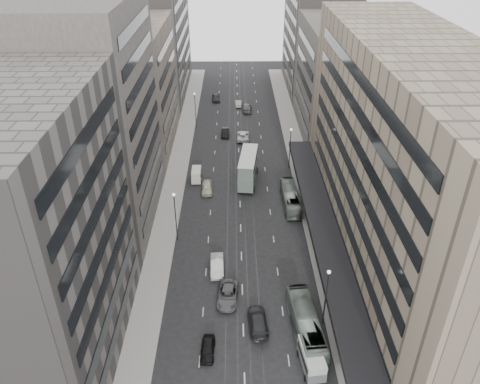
{
  "coord_description": "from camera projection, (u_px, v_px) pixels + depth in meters",
  "views": [
    {
      "loc": [
        -0.93,
        -45.38,
        43.27
      ],
      "look_at": [
        -0.1,
        16.17,
        5.96
      ],
      "focal_mm": 35.0,
      "sensor_mm": 36.0,
      "label": 1
    }
  ],
  "objects": [
    {
      "name": "sedan_9",
      "position": [
        238.0,
        103.0,
        119.65
      ],
      "size": [
        1.56,
        4.27,
        1.4
      ],
      "primitive_type": "imported",
      "rotation": [
        0.0,
        0.0,
        3.16
      ],
      "color": "#9E9383",
      "rests_on": "ground"
    },
    {
      "name": "lamp_right_near",
      "position": [
        327.0,
        291.0,
        54.38
      ],
      "size": [
        0.44,
        0.44,
        8.32
      ],
      "color": "#262628",
      "rests_on": "ground"
    },
    {
      "name": "sedan_1",
      "position": [
        217.0,
        266.0,
        64.97
      ],
      "size": [
        1.95,
        5.12,
        1.67
      ],
      "primitive_type": "imported",
      "rotation": [
        0.0,
        0.0,
        0.04
      ],
      "color": "silver",
      "rests_on": "ground"
    },
    {
      "name": "building_right_far",
      "position": [
        318.0,
        38.0,
        124.35
      ],
      "size": [
        15.0,
        32.0,
        28.0
      ],
      "primitive_type": "cube",
      "color": "#5D5954",
      "rests_on": "ground"
    },
    {
      "name": "lamp_left_far",
      "position": [
        195.0,
        106.0,
        105.46
      ],
      "size": [
        0.44,
        0.44,
        8.32
      ],
      "color": "#262628",
      "rests_on": "ground"
    },
    {
      "name": "building_left_c",
      "position": [
        132.0,
        88.0,
        93.85
      ],
      "size": [
        15.0,
        28.0,
        25.0
      ],
      "primitive_type": "cube",
      "color": "#77685D",
      "rests_on": "ground"
    },
    {
      "name": "double_decker",
      "position": [
        248.0,
        168.0,
        85.12
      ],
      "size": [
        4.07,
        10.25,
        5.46
      ],
      "rotation": [
        0.0,
        0.0,
        -0.12
      ],
      "color": "slate",
      "rests_on": "ground"
    },
    {
      "name": "lamp_left_near",
      "position": [
        175.0,
        212.0,
        68.69
      ],
      "size": [
        0.44,
        0.44,
        8.32
      ],
      "color": "#262628",
      "rests_on": "ground"
    },
    {
      "name": "sidewalk_right",
      "position": [
        299.0,
        161.0,
        93.41
      ],
      "size": [
        4.0,
        125.0,
        0.15
      ],
      "primitive_type": "cube",
      "color": "gray",
      "rests_on": "ground"
    },
    {
      "name": "sedan_3",
      "position": [
        258.0,
        321.0,
        56.26
      ],
      "size": [
        2.66,
        5.79,
        1.64
      ],
      "primitive_type": "imported",
      "rotation": [
        0.0,
        0.0,
        3.21
      ],
      "color": "#232426",
      "rests_on": "ground"
    },
    {
      "name": "bus_far",
      "position": [
        290.0,
        198.0,
        79.04
      ],
      "size": [
        2.66,
        10.49,
        2.91
      ],
      "primitive_type": "imported",
      "rotation": [
        0.0,
        0.0,
        3.16
      ],
      "color": "slate",
      "rests_on": "ground"
    },
    {
      "name": "sedan_7",
      "position": [
        247.0,
        107.0,
        116.78
      ],
      "size": [
        2.56,
        5.87,
        1.68
      ],
      "primitive_type": "imported",
      "rotation": [
        0.0,
        0.0,
        3.11
      ],
      "color": "#545457",
      "rests_on": "ground"
    },
    {
      "name": "sedan_6",
      "position": [
        243.0,
        136.0,
        102.29
      ],
      "size": [
        2.74,
        5.72,
        1.57
      ],
      "primitive_type": "imported",
      "rotation": [
        0.0,
        0.0,
        3.12
      ],
      "color": "silver",
      "rests_on": "ground"
    },
    {
      "name": "vw_microbus",
      "position": [
        312.0,
        358.0,
        50.83
      ],
      "size": [
        2.73,
        5.12,
        2.65
      ],
      "rotation": [
        0.0,
        0.0,
        0.12
      ],
      "color": "slate",
      "rests_on": "ground"
    },
    {
      "name": "ground",
      "position": [
        242.0,
        295.0,
        61.24
      ],
      "size": [
        220.0,
        220.0,
        0.0
      ],
      "primitive_type": "plane",
      "color": "black",
      "rests_on": "ground"
    },
    {
      "name": "lamp_right_far",
      "position": [
        290.0,
        144.0,
        88.59
      ],
      "size": [
        0.44,
        0.44,
        8.32
      ],
      "color": "#262628",
      "rests_on": "ground"
    },
    {
      "name": "sidewalk_left",
      "position": [
        179.0,
        162.0,
        93.13
      ],
      "size": [
        4.0,
        125.0,
        0.15
      ],
      "primitive_type": "cube",
      "color": "gray",
      "rests_on": "ground"
    },
    {
      "name": "building_left_a",
      "position": [
        28.0,
        242.0,
        46.38
      ],
      "size": [
        15.0,
        28.0,
        30.0
      ],
      "primitive_type": "cube",
      "color": "#5D5954",
      "rests_on": "ground"
    },
    {
      "name": "sedan_2",
      "position": [
        228.0,
        295.0,
        60.13
      ],
      "size": [
        3.02,
        5.75,
        1.54
      ],
      "primitive_type": "imported",
      "rotation": [
        0.0,
        0.0,
        -0.08
      ],
      "color": "#555558",
      "rests_on": "ground"
    },
    {
      "name": "sedan_5",
      "position": [
        225.0,
        132.0,
        103.93
      ],
      "size": [
        1.68,
        4.68,
        1.54
      ],
      "primitive_type": "imported",
      "rotation": [
        0.0,
        0.0,
        -0.01
      ],
      "color": "black",
      "rests_on": "ground"
    },
    {
      "name": "panel_van",
      "position": [
        196.0,
        175.0,
        86.27
      ],
      "size": [
        1.89,
        3.77,
        2.36
      ],
      "rotation": [
        0.0,
        0.0,
        0.01
      ],
      "color": "beige",
      "rests_on": "ground"
    },
    {
      "name": "department_store",
      "position": [
        407.0,
        164.0,
        60.59
      ],
      "size": [
        19.2,
        60.0,
        30.0
      ],
      "color": "gray",
      "rests_on": "ground"
    },
    {
      "name": "sedan_8",
      "position": [
        216.0,
        98.0,
        122.93
      ],
      "size": [
        2.24,
        4.94,
        1.65
      ],
      "primitive_type": "imported",
      "rotation": [
        0.0,
        0.0,
        0.06
      ],
      "color": "black",
      "rests_on": "ground"
    },
    {
      "name": "sedan_4",
      "position": [
        207.0,
        187.0,
        83.24
      ],
      "size": [
        1.94,
        4.77,
        1.62
      ],
      "primitive_type": "imported",
      "rotation": [
        0.0,
        0.0,
        0.01
      ],
      "color": "#BDB89D",
      "rests_on": "ground"
    },
    {
      "name": "building_left_b",
      "position": [
        94.0,
        119.0,
        68.43
      ],
      "size": [
        15.0,
        26.0,
        34.0
      ],
      "primitive_type": "cube",
      "color": "#433F3A",
      "rests_on": "ground"
    },
    {
      "name": "building_left_d",
      "position": [
        154.0,
        41.0,
        121.29
      ],
      "size": [
        15.0,
        38.0,
        28.0
      ],
      "primitive_type": "cube",
      "color": "#5D5954",
      "rests_on": "ground"
    },
    {
      "name": "sedan_0",
      "position": [
        208.0,
        349.0,
        52.89
      ],
      "size": [
        1.76,
        4.0,
        1.34
      ],
      "primitive_type": "imported",
      "rotation": [
        0.0,
        0.0,
        -0.04
      ],
      "color": "black",
      "rests_on": "ground"
    },
    {
      "name": "building_right_mid",
      "position": [
        339.0,
        80.0,
        99.74
      ],
      "size": [
        15.0,
        28.0,
        24.0
      ],
      "primitive_type": "cube",
      "color": "#433F3A",
      "rests_on": "ground"
    },
    {
      "name": "bus_near",
      "position": [
        306.0,
        324.0,
        54.77
      ],
      "size": [
        3.71,
        11.6,
        3.18
      ],
      "primitive_type": "imported",
      "rotation": [
        0.0,
        0.0,
        3.23
      ],
      "color": "slate",
      "rests_on": "ground"
    }
  ]
}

